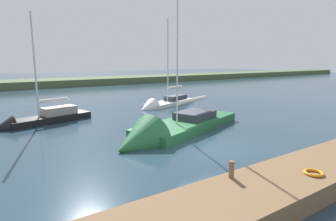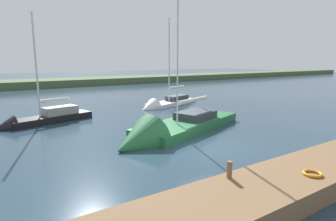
{
  "view_description": "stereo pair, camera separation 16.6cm",
  "coord_description": "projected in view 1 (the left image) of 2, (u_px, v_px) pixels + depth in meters",
  "views": [
    {
      "loc": [
        9.85,
        10.88,
        4.72
      ],
      "look_at": [
        1.01,
        -2.4,
        1.79
      ],
      "focal_mm": 29.78,
      "sensor_mm": 36.0,
      "label": 1
    },
    {
      "loc": [
        9.71,
        10.97,
        4.72
      ],
      "look_at": [
        1.01,
        -2.4,
        1.79
      ],
      "focal_mm": 29.78,
      "sensor_mm": 36.0,
      "label": 2
    }
  ],
  "objects": [
    {
      "name": "dock_pier",
      "position": [
        305.0,
        176.0,
        10.56
      ],
      "size": [
        20.33,
        2.59,
        0.73
      ],
      "primitive_type": "cube",
      "color": "brown",
      "rests_on": "ground_plane"
    },
    {
      "name": "sailboat_inner_slip",
      "position": [
        168.0,
        133.0,
        17.42
      ],
      "size": [
        11.39,
        6.45,
        13.13
      ],
      "rotation": [
        0.0,
        0.0,
        0.34
      ],
      "color": "#236638",
      "rests_on": "ground_plane"
    },
    {
      "name": "sailboat_outer_mooring",
      "position": [
        40.0,
        121.0,
        20.65
      ],
      "size": [
        7.26,
        3.3,
        8.69
      ],
      "rotation": [
        0.0,
        0.0,
        0.25
      ],
      "color": "black",
      "rests_on": "ground_plane"
    },
    {
      "name": "sailboat_mid_channel",
      "position": [
        163.0,
        105.0,
        28.59
      ],
      "size": [
        8.08,
        4.5,
        9.77
      ],
      "rotation": [
        0.0,
        0.0,
        0.35
      ],
      "color": "white",
      "rests_on": "ground_plane"
    },
    {
      "name": "ground_plane",
      "position": [
        208.0,
        148.0,
        15.13
      ],
      "size": [
        200.0,
        200.0,
        0.0
      ],
      "primitive_type": "plane",
      "color": "#263D4C"
    },
    {
      "name": "life_ring_buoy",
      "position": [
        314.0,
        173.0,
        9.83
      ],
      "size": [
        0.66,
        0.66,
        0.1
      ],
      "primitive_type": "torus",
      "color": "orange",
      "rests_on": "dock_pier"
    },
    {
      "name": "far_shoreline",
      "position": [
        49.0,
        86.0,
        49.87
      ],
      "size": [
        180.0,
        8.0,
        2.4
      ],
      "primitive_type": "cube",
      "color": "#4C603D",
      "rests_on": "ground_plane"
    },
    {
      "name": "mooring_post_near",
      "position": [
        231.0,
        169.0,
        9.52
      ],
      "size": [
        0.18,
        0.18,
        0.59
      ],
      "primitive_type": "cylinder",
      "color": "brown",
      "rests_on": "dock_pier"
    }
  ]
}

